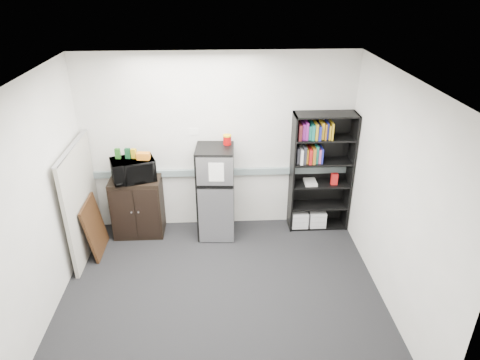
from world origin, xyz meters
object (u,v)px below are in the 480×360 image
Objects in this scene: cubicle_partition at (81,201)px; cabinet at (138,207)px; refrigerator at (216,193)px; bookshelf at (319,170)px; microwave at (133,170)px.

cabinet is (0.67, 0.42, -0.35)m from cubicle_partition.
cabinet is 0.65× the size of refrigerator.
bookshelf reaches higher than cabinet.
refrigerator is at bearing 10.47° from cubicle_partition.
cabinet is at bearing 179.87° from refrigerator.
refrigerator is (1.18, -0.06, -0.37)m from microwave.
refrigerator is (1.85, 0.34, -0.10)m from cubicle_partition.
bookshelf is at bearing 1.37° from cabinet.
cubicle_partition reaches higher than cabinet.
cubicle_partition is 2.73× the size of microwave.
bookshelf is 2.74m from microwave.
bookshelf is 1.30× the size of refrigerator.
cabinet is 1.21m from refrigerator.
cabinet is at bearing 70.36° from microwave.
refrigerator is at bearing -174.67° from bookshelf.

